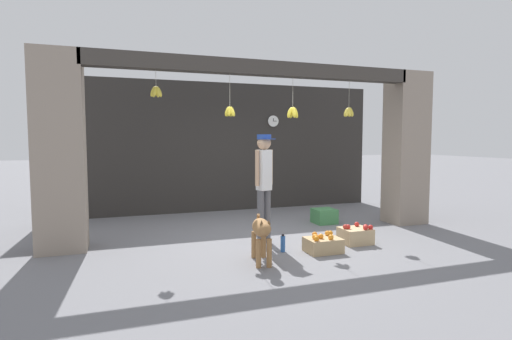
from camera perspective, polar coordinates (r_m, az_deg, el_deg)
The scene contains 12 objects.
ground_plane at distance 6.87m, azimuth 1.15°, elevation -9.72°, with size 60.00×60.00×0.00m, color slate.
shop_back_wall at distance 9.37m, azimuth -4.84°, elevation 3.26°, with size 7.56×0.12×2.98m, color #2D2B28.
shop_pillar_left at distance 6.61m, azimuth -26.25°, elevation 2.34°, with size 0.70×0.60×2.98m, color gray.
shop_pillar_right at distance 8.51m, azimuth 20.62°, elevation 2.87°, with size 0.70×0.60×2.98m, color gray.
storefront_awning at distance 6.88m, azimuth 0.88°, elevation 14.05°, with size 5.66×0.27×0.95m.
dog at distance 5.44m, azimuth 0.81°, elevation -8.71°, with size 0.34×0.85×0.65m.
shopkeeper at distance 6.39m, azimuth 1.15°, elevation -1.21°, with size 0.33×0.31×1.75m.
fruit_crate_oranges at distance 6.11m, azimuth 9.53°, elevation -10.42°, with size 0.51×0.39×0.29m.
fruit_crate_apples at distance 6.71m, azimuth 14.02°, elevation -9.02°, with size 0.46×0.41×0.32m.
produce_box_green at distance 8.15m, azimuth 9.72°, elevation -6.50°, with size 0.42×0.41×0.29m, color #42844C.
water_bottle at distance 6.06m, azimuth 3.86°, elevation -10.46°, with size 0.07×0.07×0.26m.
wall_clock at distance 9.69m, azimuth 2.47°, elevation 6.99°, with size 0.29×0.03×0.29m.
Camera 1 is at (-2.30, -6.25, 1.68)m, focal length 28.00 mm.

